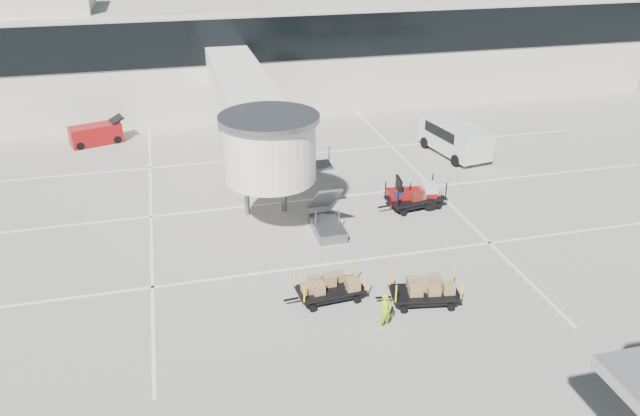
# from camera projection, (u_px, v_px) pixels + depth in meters

# --- Properties ---
(ground) EXTENTS (140.00, 140.00, 0.00)m
(ground) POSITION_uv_depth(u_px,v_px,m) (387.00, 281.00, 27.34)
(ground) COLOR #B9B4A6
(ground) RESTS_ON ground
(lane_markings) EXTENTS (40.00, 30.00, 0.02)m
(lane_markings) POSITION_uv_depth(u_px,v_px,m) (320.00, 196.00, 35.32)
(lane_markings) COLOR white
(lane_markings) RESTS_ON ground
(terminal) EXTENTS (64.00, 12.11, 15.20)m
(terminal) POSITION_uv_depth(u_px,v_px,m) (263.00, 49.00, 51.56)
(terminal) COLOR beige
(terminal) RESTS_ON ground
(jet_bridge) EXTENTS (5.70, 20.40, 6.03)m
(jet_bridge) POSITION_uv_depth(u_px,v_px,m) (251.00, 112.00, 35.28)
(jet_bridge) COLOR white
(jet_bridge) RESTS_ON ground
(baggage_tug) EXTENTS (2.71, 1.91, 1.69)m
(baggage_tug) POSITION_uv_depth(u_px,v_px,m) (413.00, 195.00, 33.91)
(baggage_tug) COLOR maroon
(baggage_tug) RESTS_ON ground
(suitcase_cart) EXTENTS (3.86, 1.96, 1.48)m
(suitcase_cart) POSITION_uv_depth(u_px,v_px,m) (416.00, 199.00, 33.79)
(suitcase_cart) COLOR black
(suitcase_cart) RESTS_ON ground
(box_cart_near) EXTENTS (3.50, 1.83, 1.34)m
(box_cart_near) POSITION_uv_depth(u_px,v_px,m) (424.00, 293.00, 25.57)
(box_cart_near) COLOR black
(box_cart_near) RESTS_ON ground
(box_cart_far) EXTENTS (3.44, 1.59, 1.33)m
(box_cart_far) POSITION_uv_depth(u_px,v_px,m) (329.00, 289.00, 25.81)
(box_cart_far) COLOR black
(box_cart_far) RESTS_ON ground
(ground_worker) EXTENTS (0.68, 0.58, 1.57)m
(ground_worker) POSITION_uv_depth(u_px,v_px,m) (386.00, 311.00, 23.97)
(ground_worker) COLOR #9CD716
(ground_worker) RESTS_ON ground
(minivan) EXTENTS (3.09, 5.69, 2.05)m
(minivan) POSITION_uv_depth(u_px,v_px,m) (453.00, 136.00, 40.79)
(minivan) COLOR silver
(minivan) RESTS_ON ground
(belt_loader) EXTENTS (3.85, 2.35, 1.74)m
(belt_loader) POSITION_uv_depth(u_px,v_px,m) (96.00, 134.00, 42.78)
(belt_loader) COLOR maroon
(belt_loader) RESTS_ON ground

